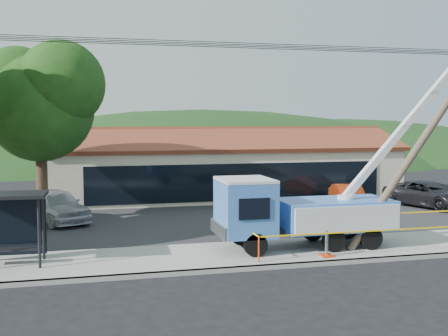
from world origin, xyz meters
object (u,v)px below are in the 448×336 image
car_red (348,210)px  utility_truck (301,210)px  car_silver (56,224)px  car_dark (429,209)px  leaning_pole (425,136)px  bus_shelter (8,212)px

car_red → utility_truck: bearing=-114.9°
car_silver → car_dark: (20.70, -0.24, 0.00)m
utility_truck → car_silver: size_ratio=2.25×
utility_truck → car_dark: (11.12, 7.95, -1.64)m
leaning_pole → car_silver: bearing=147.6°
car_red → car_dark: car_dark is taller
bus_shelter → car_red: (17.12, 8.51, -1.97)m
bus_shelter → car_dark: bus_shelter is taller
utility_truck → car_dark: utility_truck is taller
bus_shelter → car_silver: bus_shelter is taller
utility_truck → bus_shelter: 10.77m
utility_truck → leaning_pole: size_ratio=1.36×
bus_shelter → car_silver: bearing=84.5°
leaning_pole → car_dark: bearing=54.4°
leaning_pole → car_silver: (-14.34, 9.11, -4.49)m
utility_truck → car_red: (6.36, 8.60, -1.64)m
bus_shelter → car_silver: 8.43m
car_silver → leaning_pole: bearing=-57.9°
car_dark → bus_shelter: bearing=-179.7°
car_silver → car_dark: bearing=-26.1°
utility_truck → car_dark: 13.77m
car_dark → utility_truck: bearing=-163.9°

